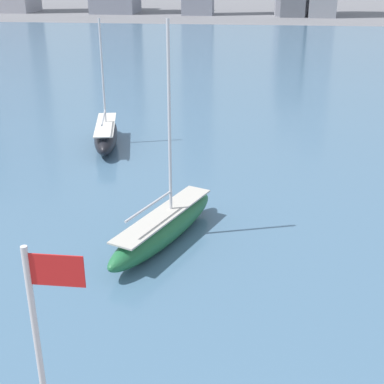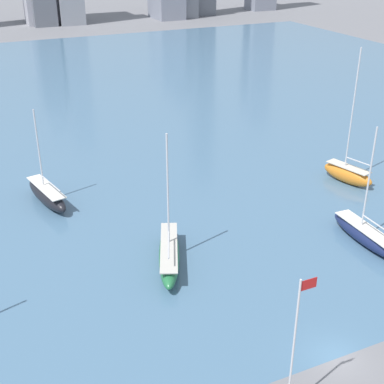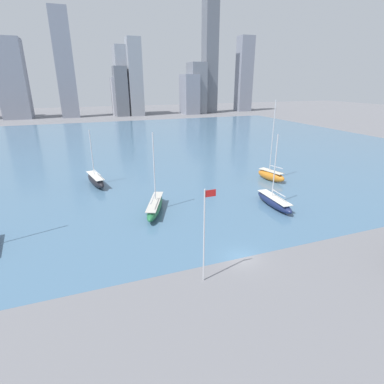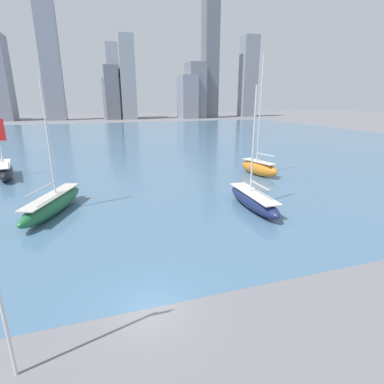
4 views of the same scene
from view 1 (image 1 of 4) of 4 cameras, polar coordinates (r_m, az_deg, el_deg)
harbor_water at (r=82.44m, az=7.67°, el=12.30°), size 180.00×140.00×0.00m
sailboat_green at (r=31.65m, az=-2.99°, el=-3.71°), size 5.89×10.72×12.74m
sailboat_black at (r=49.06m, az=-9.16°, el=6.07°), size 3.93×9.69×11.11m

